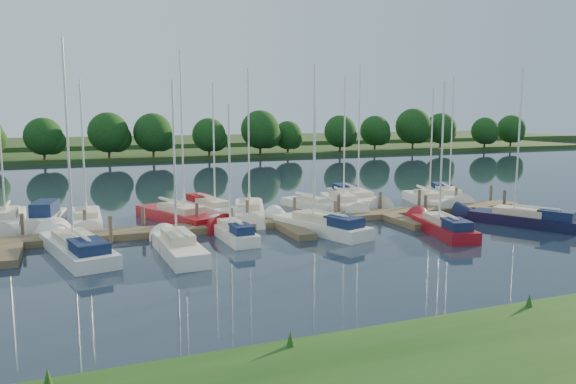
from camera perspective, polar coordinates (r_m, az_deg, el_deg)
name	(u,v)px	position (r m, az deg, el deg)	size (l,w,h in m)	color
ground	(331,253)	(30.43, 4.36, -6.18)	(260.00, 260.00, 0.00)	#17222F
dock	(282,224)	(36.92, -0.63, -3.27)	(40.00, 6.00, 0.40)	brown
mooring_pilings	(276,215)	(37.88, -1.25, -2.37)	(38.24, 2.84, 2.00)	#473D33
far_shore	(144,153)	(102.54, -14.42, 3.89)	(180.00, 30.00, 0.60)	#274219
distant_hill	(129,143)	(127.31, -15.89, 4.80)	(220.00, 40.00, 1.40)	#2E4A20
treeline	(174,133)	(90.14, -11.52, 5.90)	(145.57, 10.07, 8.24)	#38281C
sailboat_n_0	(6,222)	(41.46, -26.69, -2.78)	(1.96, 7.99, 10.31)	white
motorboat	(45,219)	(40.90, -23.47, -2.56)	(2.68, 6.01, 1.98)	white
sailboat_n_2	(87,221)	(39.93, -19.77, -2.78)	(1.98, 7.78, 9.94)	white
sailboat_n_3	(182,218)	(39.18, -10.70, -2.63)	(4.92, 9.36, 11.97)	maroon
sailboat_n_4	(212,209)	(42.06, -7.70, -1.76)	(3.42, 7.83, 9.95)	white
sailboat_n_5	(249,214)	(40.34, -3.95, -2.20)	(4.09, 8.55, 10.93)	white
sailboat_n_6	(313,206)	(43.74, 2.52, -1.38)	(3.12, 6.43, 8.27)	white
sailboat_n_7	(343,205)	(44.24, 5.58, -1.29)	(3.47, 8.38, 10.65)	white
sailboat_n_8	(356,199)	(47.19, 6.92, -0.67)	(3.14, 9.48, 11.83)	white
sailboat_n_9	(428,201)	(47.02, 14.04, -0.94)	(3.13, 7.62, 9.74)	white
sailboat_n_10	(448,196)	(50.44, 15.94, -0.37)	(4.77, 8.37, 10.72)	white
sailboat_s_0	(76,248)	(32.02, -20.76, -5.38)	(3.93, 9.36, 11.70)	white
sailboat_s_1	(178,250)	(30.40, -11.11, -5.76)	(1.93, 7.30, 9.63)	white
sailboat_s_2	(232,233)	(33.78, -5.67, -4.19)	(1.68, 6.41, 8.35)	white
sailboat_s_3	(318,227)	(35.45, 3.10, -3.55)	(4.11, 8.44, 10.82)	white
sailboat_s_4	(442,228)	(36.34, 15.36, -3.55)	(3.21, 7.64, 9.77)	maroon
sailboat_s_5	(521,220)	(40.57, 22.58, -2.68)	(5.12, 8.10, 10.73)	black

